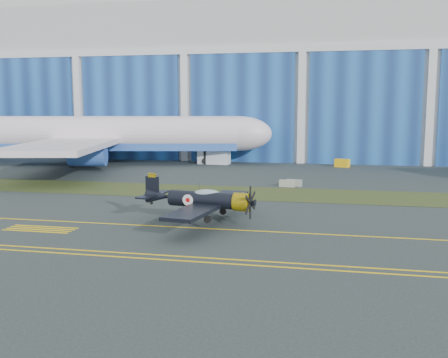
% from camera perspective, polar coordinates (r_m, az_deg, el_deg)
% --- Properties ---
extents(ground, '(260.00, 260.00, 0.00)m').
position_cam_1_polar(ground, '(48.66, 4.44, -4.32)').
color(ground, '#30393A').
rests_on(ground, ground).
extents(grass_median, '(260.00, 10.00, 0.02)m').
position_cam_1_polar(grass_median, '(62.32, 6.16, -1.64)').
color(grass_median, '#475128').
rests_on(grass_median, ground).
extents(hangar, '(220.00, 45.70, 30.00)m').
position_cam_1_polar(hangar, '(119.21, 9.20, 10.01)').
color(hangar, silver).
rests_on(hangar, ground).
extents(taxiway_centreline, '(200.00, 0.20, 0.02)m').
position_cam_1_polar(taxiway_centreline, '(43.83, 3.56, -5.66)').
color(taxiway_centreline, yellow).
rests_on(taxiway_centreline, ground).
extents(edge_line_near, '(80.00, 0.20, 0.02)m').
position_cam_1_polar(edge_line_near, '(34.79, 1.21, -9.25)').
color(edge_line_near, yellow).
rests_on(edge_line_near, ground).
extents(edge_line_far, '(80.00, 0.20, 0.02)m').
position_cam_1_polar(edge_line_far, '(35.73, 1.51, -8.79)').
color(edge_line_far, yellow).
rests_on(edge_line_far, ground).
extents(hold_short_ladder, '(6.00, 2.40, 0.02)m').
position_cam_1_polar(hold_short_ladder, '(47.10, -19.35, -5.15)').
color(hold_short_ladder, yellow).
rests_on(hold_short_ladder, ground).
extents(warbird, '(13.55, 15.59, 4.17)m').
position_cam_1_polar(warbird, '(45.98, -2.35, -2.24)').
color(warbird, black).
rests_on(warbird, ground).
extents(jetliner, '(81.36, 73.18, 24.52)m').
position_cam_1_polar(jetliner, '(96.51, -13.87, 8.82)').
color(jetliner, white).
rests_on(jetliner, ground).
extents(shipping_container, '(5.83, 2.76, 2.45)m').
position_cam_1_polar(shipping_container, '(94.75, -1.10, 2.38)').
color(shipping_container, white).
rests_on(shipping_container, ground).
extents(tug, '(2.72, 2.18, 1.38)m').
position_cam_1_polar(tug, '(92.20, 12.74, 1.71)').
color(tug, yellow).
rests_on(tug, ground).
extents(barrier_a, '(2.04, 0.74, 0.90)m').
position_cam_1_polar(barrier_a, '(68.06, 6.87, -0.48)').
color(barrier_a, '#9B9F8A').
rests_on(barrier_a, ground).
extents(barrier_b, '(2.07, 0.89, 0.90)m').
position_cam_1_polar(barrier_b, '(68.63, 7.64, -0.42)').
color(barrier_b, gray).
rests_on(barrier_b, ground).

